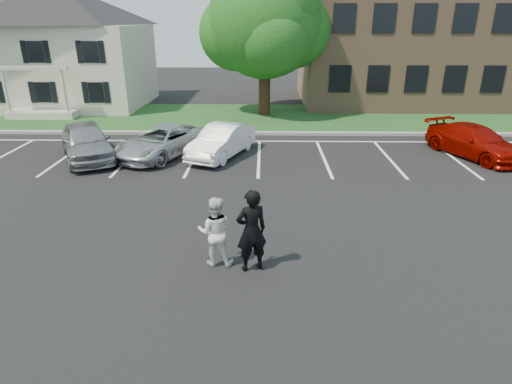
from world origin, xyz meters
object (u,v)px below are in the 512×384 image
at_px(house, 65,47).
at_px(car_red_compact, 475,141).
at_px(car_silver_minivan, 162,141).
at_px(man_white_shirt, 215,231).
at_px(car_silver_west, 86,141).
at_px(office_building, 463,41).
at_px(tree, 266,23).
at_px(car_white_sedan, 222,141).
at_px(man_black_suit, 251,231).

bearing_deg(house, car_red_compact, -27.37).
height_order(house, car_silver_minivan, house).
height_order(man_white_shirt, car_silver_west, man_white_shirt).
xyz_separation_m(office_building, man_white_shirt, (-14.95, -22.59, -3.28)).
distance_m(house, car_silver_minivan, 15.01).
bearing_deg(tree, car_silver_minivan, -117.32).
relative_size(car_silver_west, car_silver_minivan, 0.97).
xyz_separation_m(man_white_shirt, car_white_sedan, (-0.67, 8.82, -0.20)).
relative_size(office_building, car_red_compact, 4.91).
height_order(tree, car_white_sedan, tree).
relative_size(house, car_white_sedan, 2.50).
bearing_deg(car_silver_west, house, 87.33).
bearing_deg(car_white_sedan, house, 156.22).
relative_size(car_silver_west, car_white_sedan, 1.11).
bearing_deg(car_red_compact, house, 129.00).
height_order(tree, car_silver_minivan, tree).
bearing_deg(tree, house, 167.36).
height_order(man_black_suit, man_white_shirt, man_black_suit).
xyz_separation_m(office_building, car_silver_minivan, (-18.20, -13.76, -3.51)).
relative_size(house, man_white_shirt, 5.89).
bearing_deg(car_silver_west, tree, 22.83).
height_order(man_white_shirt, car_red_compact, man_white_shirt).
bearing_deg(man_black_suit, house, -78.99).
relative_size(house, tree, 1.17).
height_order(car_silver_west, car_white_sedan, car_silver_west).
bearing_deg(man_white_shirt, car_red_compact, -137.47).
xyz_separation_m(office_building, man_black_suit, (-14.07, -22.81, -3.14)).
bearing_deg(car_white_sedan, tree, 99.68).
relative_size(house, car_silver_west, 2.26).
relative_size(tree, man_white_shirt, 5.03).
relative_size(office_building, car_white_sedan, 5.44).
height_order(man_black_suit, car_silver_minivan, man_black_suit).
distance_m(office_building, car_red_compact, 14.78).
relative_size(man_black_suit, car_silver_minivan, 0.43).
xyz_separation_m(house, tree, (13.32, -2.99, 1.52)).
bearing_deg(car_silver_west, man_white_shirt, -80.34).
bearing_deg(tree, car_white_sedan, -102.45).
bearing_deg(house, car_white_sedan, -45.91).
height_order(man_black_suit, car_red_compact, man_black_suit).
relative_size(tree, car_red_compact, 1.93).
height_order(tree, car_red_compact, tree).
relative_size(car_white_sedan, car_red_compact, 0.90).
relative_size(tree, man_black_suit, 4.32).
distance_m(office_building, man_black_suit, 26.99).
distance_m(man_black_suit, car_white_sedan, 9.18).
xyz_separation_m(man_white_shirt, car_silver_minivan, (-3.26, 8.83, -0.22)).
xyz_separation_m(man_black_suit, car_white_sedan, (-1.54, 9.04, -0.34)).
height_order(man_black_suit, car_white_sedan, man_black_suit).
bearing_deg(car_silver_minivan, tree, 89.48).
height_order(car_silver_minivan, car_white_sedan, car_white_sedan).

